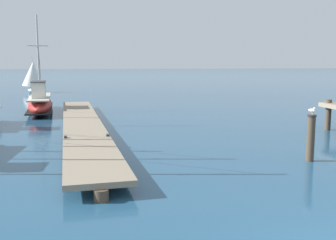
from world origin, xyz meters
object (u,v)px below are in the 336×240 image
object	(u,v)px
mooring_piling	(311,137)
perched_seagull	(312,110)
distant_sailboat	(33,77)
fishing_boat_2	(40,102)

from	to	relation	value
mooring_piling	perched_seagull	distance (m)	0.90
mooring_piling	distant_sailboat	xyz separation A→B (m)	(-13.40, 34.40, 0.92)
distant_sailboat	perched_seagull	bearing A→B (deg)	-68.72
mooring_piling	distant_sailboat	bearing A→B (deg)	111.28
fishing_boat_2	perched_seagull	world-z (taller)	fishing_boat_2
perched_seagull	distant_sailboat	distance (m)	36.91
fishing_boat_2	mooring_piling	distance (m)	18.69
fishing_boat_2	distant_sailboat	world-z (taller)	fishing_boat_2
mooring_piling	distant_sailboat	distance (m)	36.93
fishing_boat_2	mooring_piling	xyz separation A→B (m)	(10.50, -15.46, 0.15)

